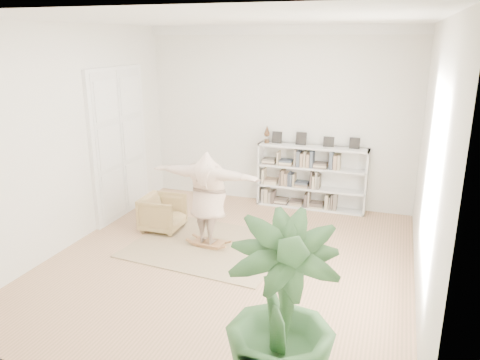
{
  "coord_description": "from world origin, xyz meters",
  "views": [
    {
      "loc": [
        2.31,
        -6.24,
        3.37
      ],
      "look_at": [
        0.04,
        0.4,
        1.23
      ],
      "focal_mm": 35.0,
      "sensor_mm": 36.0,
      "label": 1
    }
  ],
  "objects_px": {
    "houseplant": "(281,314)",
    "bookshelf": "(311,178)",
    "armchair": "(163,213)",
    "person": "(208,196)",
    "rocker_board": "(209,243)"
  },
  "relations": [
    {
      "from": "rocker_board",
      "to": "houseplant",
      "type": "bearing_deg",
      "value": -51.47
    },
    {
      "from": "bookshelf",
      "to": "rocker_board",
      "type": "xyz_separation_m",
      "value": [
        -1.26,
        -2.41,
        -0.57
      ]
    },
    {
      "from": "bookshelf",
      "to": "houseplant",
      "type": "relative_size",
      "value": 1.19
    },
    {
      "from": "person",
      "to": "rocker_board",
      "type": "bearing_deg",
      "value": -85.05
    },
    {
      "from": "armchair",
      "to": "person",
      "type": "relative_size",
      "value": 0.37
    },
    {
      "from": "houseplant",
      "to": "bookshelf",
      "type": "bearing_deg",
      "value": 97.48
    },
    {
      "from": "armchair",
      "to": "person",
      "type": "height_order",
      "value": "person"
    },
    {
      "from": "person",
      "to": "bookshelf",
      "type": "bearing_deg",
      "value": -112.53
    },
    {
      "from": "houseplant",
      "to": "rocker_board",
      "type": "bearing_deg",
      "value": 123.58
    },
    {
      "from": "rocker_board",
      "to": "houseplant",
      "type": "xyz_separation_m",
      "value": [
        1.96,
        -2.95,
        0.86
      ]
    },
    {
      "from": "armchair",
      "to": "rocker_board",
      "type": "relative_size",
      "value": 1.33
    },
    {
      "from": "bookshelf",
      "to": "armchair",
      "type": "relative_size",
      "value": 3.1
    },
    {
      "from": "houseplant",
      "to": "armchair",
      "type": "bearing_deg",
      "value": 132.04
    },
    {
      "from": "bookshelf",
      "to": "armchair",
      "type": "bearing_deg",
      "value": -139.05
    },
    {
      "from": "armchair",
      "to": "person",
      "type": "xyz_separation_m",
      "value": [
        1.06,
        -0.4,
        0.58
      ]
    }
  ]
}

